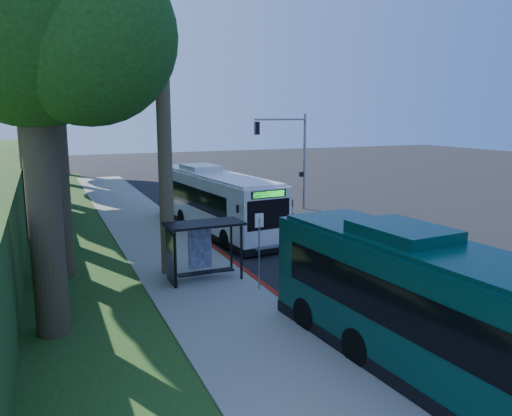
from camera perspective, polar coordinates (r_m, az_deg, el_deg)
name	(u,v)px	position (r m, az deg, el deg)	size (l,w,h in m)	color
ground	(314,247)	(26.70, 6.70, -4.49)	(140.00, 140.00, 0.00)	black
sidewalk	(180,262)	(24.00, -8.67, -6.14)	(4.50, 70.00, 0.12)	gray
red_curb	(258,281)	(21.10, 0.27, -8.37)	(0.25, 30.00, 0.13)	maroon
grass_verge	(48,250)	(28.14, -22.67, -4.41)	(8.00, 70.00, 0.06)	#234719
bus_shelter	(198,240)	(20.89, -6.68, -3.65)	(3.20, 1.51, 2.55)	black
stop_sign_pole	(259,241)	(19.48, 0.37, -3.78)	(0.35, 0.06, 3.17)	gray
traffic_signal_pole	(292,150)	(36.46, 4.15, 6.66)	(4.10, 0.30, 7.00)	gray
tree_0	(45,4)	(22.68, -22.96, 20.68)	(8.40, 8.00, 15.70)	#382B1E
tree_1	(21,2)	(30.81, -25.30, 20.51)	(10.50, 10.00, 18.26)	#382B1E
tree_2	(51,62)	(38.44, -22.40, 15.15)	(8.82, 8.40, 15.12)	#382B1E
tree_3	(21,51)	(46.54, -25.30, 15.88)	(10.08, 9.60, 17.28)	#382B1E
tree_4	(53,86)	(54.36, -22.19, 12.81)	(8.40, 8.00, 14.14)	#382B1E
tree_5	(61,96)	(62.35, -21.41, 11.78)	(7.35, 7.00, 12.86)	#382B1E
tree_6	(33,16)	(16.50, -24.16, 19.42)	(7.56, 7.20, 13.74)	#382B1E
white_bus	(214,200)	(30.12, -4.80, 0.90)	(3.97, 13.00, 3.82)	silver
teal_bus	(458,321)	(13.58, 22.07, -11.86)	(3.78, 13.35, 3.93)	#0A3730
pickup	(265,203)	(35.00, 1.07, 0.53)	(2.65, 5.75, 1.60)	silver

